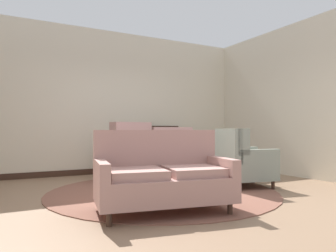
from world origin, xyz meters
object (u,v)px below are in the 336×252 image
at_px(side_table, 203,158).
at_px(armchair_back_corner, 242,162).
at_px(coffee_table, 169,164).
at_px(armchair_beside_settee, 170,156).
at_px(settee, 163,177).
at_px(sideboard, 165,150).
at_px(porcelain_vase, 169,151).
at_px(armchair_near_sideboard, 125,156).

bearing_deg(side_table, armchair_back_corner, -82.86).
relative_size(coffee_table, armchair_back_corner, 0.98).
xyz_separation_m(coffee_table, armchair_beside_settee, (0.63, 1.12, 0.02)).
distance_m(settee, sideboard, 3.67).
bearing_deg(coffee_table, settee, -121.43).
bearing_deg(porcelain_vase, settee, -121.57).
relative_size(porcelain_vase, armchair_back_corner, 0.31).
height_order(settee, armchair_back_corner, armchair_back_corner).
distance_m(coffee_table, armchair_back_corner, 1.21).
distance_m(porcelain_vase, armchair_back_corner, 1.23).
bearing_deg(porcelain_vase, armchair_back_corner, -21.94).
height_order(side_table, sideboard, sideboard).
distance_m(coffee_table, armchair_near_sideboard, 1.21).
relative_size(settee, side_table, 2.44).
distance_m(armchair_back_corner, sideboard, 2.45).
bearing_deg(sideboard, armchair_near_sideboard, -148.28).
bearing_deg(settee, armchair_beside_settee, 70.09).
distance_m(armchair_near_sideboard, side_table, 1.49).
xyz_separation_m(settee, armchair_beside_settee, (1.41, 2.40, 0.02)).
xyz_separation_m(armchair_near_sideboard, sideboard, (1.28, 0.79, 0.03)).
height_order(armchair_beside_settee, side_table, armchair_beside_settee).
relative_size(settee, sideboard, 1.59).
bearing_deg(settee, side_table, 55.12).
bearing_deg(porcelain_vase, armchair_beside_settee, 60.86).
bearing_deg(settee, armchair_near_sideboard, 89.96).
height_order(porcelain_vase, settee, settee).
bearing_deg(armchair_back_corner, armchair_beside_settee, 29.63).
height_order(armchair_near_sideboard, side_table, armchair_near_sideboard).
bearing_deg(sideboard, settee, -118.20).
relative_size(armchair_back_corner, side_table, 1.43).
bearing_deg(sideboard, side_table, -88.60).
height_order(armchair_back_corner, side_table, armchair_back_corner).
height_order(porcelain_vase, armchair_beside_settee, armchair_beside_settee).
relative_size(armchair_back_corner, sideboard, 0.93).
xyz_separation_m(armchair_beside_settee, sideboard, (0.32, 0.83, 0.06)).
bearing_deg(sideboard, porcelain_vase, -115.98).
relative_size(coffee_table, porcelain_vase, 3.17).
bearing_deg(armchair_back_corner, armchair_near_sideboard, 54.06).
bearing_deg(sideboard, armchair_beside_settee, -111.25).
bearing_deg(settee, coffee_table, 69.06).
relative_size(armchair_back_corner, armchair_near_sideboard, 0.89).
xyz_separation_m(coffee_table, porcelain_vase, (-0.02, -0.04, 0.20)).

